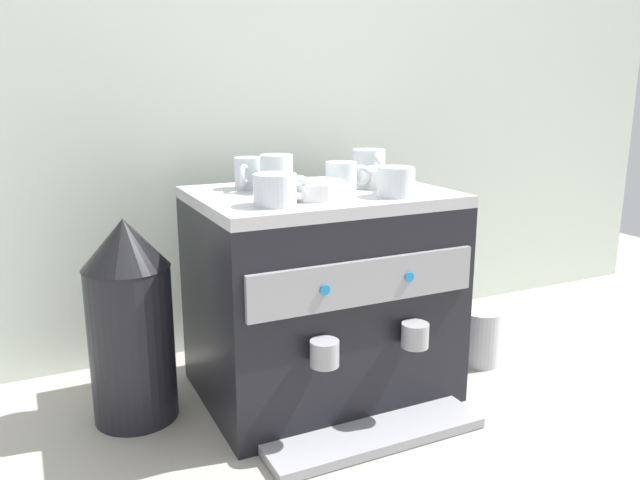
# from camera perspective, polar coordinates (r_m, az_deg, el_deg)

# --- Properties ---
(ground_plane) EXTENTS (4.00, 4.00, 0.00)m
(ground_plane) POSITION_cam_1_polar(r_m,az_deg,el_deg) (1.52, -0.00, -13.20)
(ground_plane) COLOR #9E998E
(tiled_backsplash_wall) EXTENTS (2.80, 0.03, 0.99)m
(tiled_backsplash_wall) POSITION_cam_1_polar(r_m,az_deg,el_deg) (1.69, -5.31, 7.08)
(tiled_backsplash_wall) COLOR silver
(tiled_backsplash_wall) RESTS_ON ground_plane
(espresso_machine) EXTENTS (0.54, 0.51, 0.47)m
(espresso_machine) POSITION_cam_1_polar(r_m,az_deg,el_deg) (1.42, 0.08, -4.95)
(espresso_machine) COLOR black
(espresso_machine) RESTS_ON ground_plane
(ceramic_cup_0) EXTENTS (0.10, 0.07, 0.06)m
(ceramic_cup_0) POSITION_cam_1_polar(r_m,az_deg,el_deg) (1.38, 2.08, 5.82)
(ceramic_cup_0) COLOR silver
(ceramic_cup_0) RESTS_ON espresso_machine
(ceramic_cup_1) EXTENTS (0.12, 0.08, 0.06)m
(ceramic_cup_1) POSITION_cam_1_polar(r_m,az_deg,el_deg) (1.20, -3.94, 4.59)
(ceramic_cup_1) COLOR silver
(ceramic_cup_1) RESTS_ON espresso_machine
(ceramic_cup_2) EXTENTS (0.08, 0.12, 0.07)m
(ceramic_cup_2) POSITION_cam_1_polar(r_m,az_deg,el_deg) (1.56, 4.50, 6.88)
(ceramic_cup_2) COLOR silver
(ceramic_cup_2) RESTS_ON espresso_machine
(ceramic_cup_3) EXTENTS (0.09, 0.09, 0.08)m
(ceramic_cup_3) POSITION_cam_1_polar(r_m,az_deg,el_deg) (1.36, -3.87, 6.07)
(ceramic_cup_3) COLOR silver
(ceramic_cup_3) RESTS_ON espresso_machine
(ceramic_cup_4) EXTENTS (0.08, 0.11, 0.06)m
(ceramic_cup_4) POSITION_cam_1_polar(r_m,az_deg,el_deg) (1.31, 6.80, 5.30)
(ceramic_cup_4) COLOR silver
(ceramic_cup_4) RESTS_ON espresso_machine
(ceramic_cup_5) EXTENTS (0.08, 0.09, 0.07)m
(ceramic_cup_5) POSITION_cam_1_polar(r_m,az_deg,el_deg) (1.41, -6.49, 6.04)
(ceramic_cup_5) COLOR silver
(ceramic_cup_5) RESTS_ON espresso_machine
(ceramic_bowl_0) EXTENTS (0.12, 0.12, 0.04)m
(ceramic_bowl_0) POSITION_cam_1_polar(r_m,az_deg,el_deg) (1.44, 6.13, 5.62)
(ceramic_bowl_0) COLOR white
(ceramic_bowl_0) RESTS_ON espresso_machine
(ceramic_bowl_1) EXTENTS (0.13, 0.13, 0.03)m
(ceramic_bowl_1) POSITION_cam_1_polar(r_m,az_deg,el_deg) (1.28, -0.52, 4.57)
(ceramic_bowl_1) COLOR white
(ceramic_bowl_1) RESTS_ON espresso_machine
(coffee_grinder) EXTENTS (0.18, 0.18, 0.43)m
(coffee_grinder) POSITION_cam_1_polar(r_m,az_deg,el_deg) (1.37, -16.82, -6.98)
(coffee_grinder) COLOR black
(coffee_grinder) RESTS_ON ground_plane
(milk_pitcher) EXTENTS (0.10, 0.10, 0.14)m
(milk_pitcher) POSITION_cam_1_polar(r_m,az_deg,el_deg) (1.66, 14.32, -8.51)
(milk_pitcher) COLOR #B7B7BC
(milk_pitcher) RESTS_ON ground_plane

